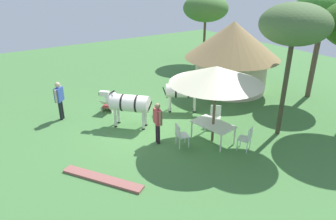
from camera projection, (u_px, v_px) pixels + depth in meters
ground_plane at (146, 128)px, 12.92m from camera, size 36.00×36.00×0.00m
thatched_hut at (232, 52)px, 16.38m from camera, size 5.02×5.02×3.71m
shade_umbrella at (216, 75)px, 10.87m from camera, size 3.37×3.37×2.97m
patio_dining_table at (213, 125)px, 11.68m from camera, size 1.68×1.14×0.74m
patio_chair_near_hut at (180, 134)px, 11.36m from camera, size 0.54×0.53×0.90m
patio_chair_east_end at (247, 137)px, 11.12m from camera, size 0.57×0.58×0.90m
patio_chair_west_end at (215, 115)px, 12.91m from camera, size 0.61×0.61×0.90m
guest_beside_umbrella at (158, 120)px, 11.43m from camera, size 0.57×0.28×1.62m
standing_watcher at (59, 97)px, 13.33m from camera, size 0.49×0.47×1.72m
striped_lounge_chair at (108, 106)px, 14.47m from camera, size 0.93×0.94×0.65m
zebra_nearest_camera at (129, 103)px, 12.70m from camera, size 1.80×1.76×1.57m
zebra_by_umbrella at (184, 91)px, 14.19m from camera, size 1.49×1.87×1.52m
acacia_tree_left_background at (295, 25)px, 10.78m from camera, size 2.47×2.47×5.05m
acacia_tree_behind_hut at (206, 8)px, 21.02m from camera, size 3.09×3.09×4.70m
acacia_tree_far_lawn at (324, 9)px, 14.51m from camera, size 2.68×2.68×5.27m
brick_patio_kerb at (102, 179)px, 9.68m from camera, size 2.55×1.82×0.08m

